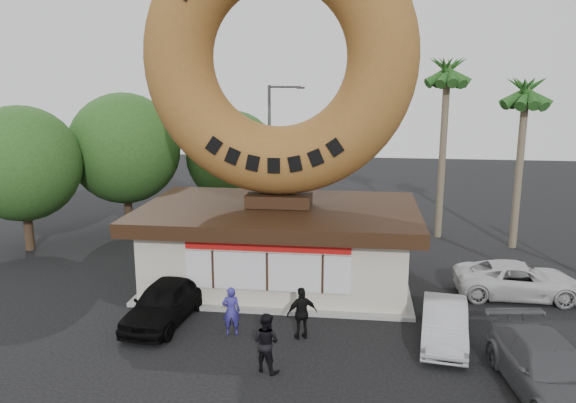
# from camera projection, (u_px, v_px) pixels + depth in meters

# --- Properties ---
(ground) EXTENTS (90.00, 90.00, 0.00)m
(ground) POSITION_uv_depth(u_px,v_px,m) (252.00, 349.00, 17.68)
(ground) COLOR black
(ground) RESTS_ON ground
(donut_shop) EXTENTS (11.20, 7.20, 3.80)m
(donut_shop) POSITION_uv_depth(u_px,v_px,m) (279.00, 242.00, 23.10)
(donut_shop) COLOR beige
(donut_shop) RESTS_ON ground
(giant_donut) EXTENTS (10.68, 2.72, 10.68)m
(giant_donut) POSITION_uv_depth(u_px,v_px,m) (279.00, 58.00, 21.54)
(giant_donut) COLOR #95572B
(giant_donut) RESTS_ON donut_shop
(tree_west) EXTENTS (6.00, 6.00, 7.65)m
(tree_west) POSITION_uv_depth(u_px,v_px,m) (125.00, 148.00, 30.47)
(tree_west) COLOR #473321
(tree_west) RESTS_ON ground
(tree_mid) EXTENTS (5.20, 5.20, 6.63)m
(tree_mid) POSITION_uv_depth(u_px,v_px,m) (232.00, 157.00, 31.85)
(tree_mid) COLOR #473321
(tree_mid) RESTS_ON ground
(tree_far) EXTENTS (5.60, 5.60, 7.14)m
(tree_far) POSITION_uv_depth(u_px,v_px,m) (22.00, 164.00, 27.09)
(tree_far) COLOR #473321
(tree_far) RESTS_ON ground
(palm_near) EXTENTS (2.60, 2.60, 9.75)m
(palm_near) POSITION_uv_depth(u_px,v_px,m) (447.00, 77.00, 28.51)
(palm_near) COLOR #726651
(palm_near) RESTS_ON ground
(palm_far) EXTENTS (2.60, 2.60, 8.75)m
(palm_far) POSITION_uv_depth(u_px,v_px,m) (526.00, 97.00, 26.82)
(palm_far) COLOR #726651
(palm_far) RESTS_ON ground
(street_lamp) EXTENTS (2.11, 0.20, 8.00)m
(street_lamp) POSITION_uv_depth(u_px,v_px,m) (272.00, 147.00, 32.45)
(street_lamp) COLOR #59595E
(street_lamp) RESTS_ON ground
(person_left) EXTENTS (0.66, 0.49, 1.66)m
(person_left) POSITION_uv_depth(u_px,v_px,m) (231.00, 311.00, 18.57)
(person_left) COLOR navy
(person_left) RESTS_ON ground
(person_center) EXTENTS (1.07, 0.97, 1.78)m
(person_center) POSITION_uv_depth(u_px,v_px,m) (266.00, 342.00, 16.23)
(person_center) COLOR black
(person_center) RESTS_ON ground
(person_right) EXTENTS (1.12, 0.82, 1.76)m
(person_right) POSITION_uv_depth(u_px,v_px,m) (302.00, 313.00, 18.26)
(person_right) COLOR black
(person_right) RESTS_ON ground
(car_black) EXTENTS (2.14, 4.42, 1.46)m
(car_black) POSITION_uv_depth(u_px,v_px,m) (164.00, 302.00, 19.54)
(car_black) COLOR black
(car_black) RESTS_ON ground
(car_silver) EXTENTS (1.88, 4.11, 1.31)m
(car_silver) POSITION_uv_depth(u_px,v_px,m) (444.00, 323.00, 18.06)
(car_silver) COLOR #ABABB0
(car_silver) RESTS_ON ground
(car_grey) EXTENTS (2.71, 5.30, 1.47)m
(car_grey) POSITION_uv_depth(u_px,v_px,m) (548.00, 369.00, 15.04)
(car_grey) COLOR #535457
(car_grey) RESTS_ON ground
(car_white) EXTENTS (4.93, 2.32, 1.36)m
(car_white) POSITION_uv_depth(u_px,v_px,m) (519.00, 280.00, 21.83)
(car_white) COLOR silver
(car_white) RESTS_ON ground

